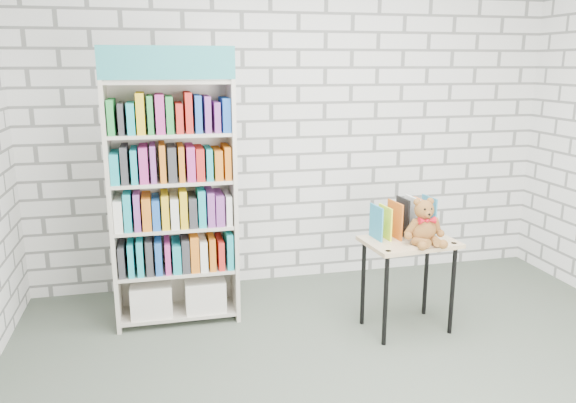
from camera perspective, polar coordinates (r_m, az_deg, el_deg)
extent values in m
plane|color=#475144|center=(3.43, 9.56, -19.39)|extent=(4.50, 4.50, 0.00)
cube|color=silver|center=(4.79, 1.03, 8.25)|extent=(4.50, 0.02, 2.80)
cube|color=beige|center=(4.11, -17.46, -0.66)|extent=(0.03, 0.34, 1.77)
cube|color=beige|center=(4.13, -5.60, -0.02)|extent=(0.03, 0.34, 1.77)
cube|color=beige|center=(4.26, -11.59, 0.18)|extent=(0.88, 0.02, 1.77)
cube|color=teal|center=(3.82, -12.17, 13.63)|extent=(0.88, 0.02, 0.22)
cube|color=beige|center=(4.37, -10.99, -10.87)|extent=(0.82, 0.32, 0.02)
cube|color=beige|center=(4.24, -11.20, -6.77)|extent=(0.82, 0.32, 0.02)
cube|color=beige|center=(4.14, -11.41, -2.45)|extent=(0.82, 0.32, 0.02)
cube|color=beige|center=(4.06, -11.63, 2.07)|extent=(0.82, 0.32, 0.02)
cube|color=beige|center=(4.01, -11.87, 6.74)|extent=(0.82, 0.32, 0.02)
cube|color=beige|center=(3.98, -12.12, 11.79)|extent=(0.82, 0.32, 0.02)
cube|color=silver|center=(4.32, -13.70, -9.44)|extent=(0.29, 0.28, 0.24)
cube|color=silver|center=(4.33, -8.44, -9.14)|extent=(0.29, 0.28, 0.24)
cube|color=yellow|center=(4.19, -11.27, -5.16)|extent=(0.82, 0.28, 0.24)
cube|color=blue|center=(4.10, -11.49, -0.74)|extent=(0.82, 0.28, 0.24)
cube|color=green|center=(4.03, -11.72, 3.85)|extent=(0.82, 0.28, 0.24)
cube|color=orange|center=(3.98, -11.96, 8.58)|extent=(0.82, 0.28, 0.24)
cube|color=tan|center=(4.02, 12.23, -4.05)|extent=(0.66, 0.49, 0.03)
cylinder|color=black|center=(3.87, 9.87, -9.92)|extent=(0.03, 0.03, 0.64)
cylinder|color=black|center=(4.14, 7.64, -8.20)|extent=(0.03, 0.03, 0.64)
cylinder|color=black|center=(4.14, 16.35, -8.70)|extent=(0.03, 0.03, 0.64)
cylinder|color=black|center=(4.39, 13.84, -7.19)|extent=(0.03, 0.03, 0.64)
cylinder|color=black|center=(3.76, 10.15, -5.00)|extent=(0.04, 0.04, 0.01)
cylinder|color=black|center=(4.02, 16.50, -4.11)|extent=(0.04, 0.04, 0.01)
cube|color=teal|center=(3.96, 8.97, -1.99)|extent=(0.03, 0.19, 0.26)
cube|color=#E7FF28|center=(3.99, 9.86, -1.90)|extent=(0.03, 0.19, 0.26)
cube|color=#CB5A16|center=(4.02, 10.74, -1.81)|extent=(0.03, 0.19, 0.26)
cube|color=black|center=(4.06, 11.60, -1.71)|extent=(0.03, 0.19, 0.26)
cube|color=white|center=(4.09, 12.45, -1.62)|extent=(0.03, 0.19, 0.26)
cube|color=orange|center=(4.13, 13.28, -1.53)|extent=(0.03, 0.19, 0.26)
cube|color=teal|center=(4.17, 14.10, -1.44)|extent=(0.03, 0.19, 0.26)
ellipsoid|color=brown|center=(3.95, 13.52, -2.79)|extent=(0.19, 0.16, 0.19)
sphere|color=brown|center=(3.91, 13.66, -0.82)|extent=(0.13, 0.13, 0.13)
sphere|color=brown|center=(3.89, 12.98, -0.05)|extent=(0.05, 0.05, 0.05)
sphere|color=brown|center=(3.93, 14.25, 0.03)|extent=(0.05, 0.05, 0.05)
sphere|color=brown|center=(3.87, 14.00, -1.26)|extent=(0.05, 0.05, 0.05)
sphere|color=black|center=(3.85, 13.73, -0.78)|extent=(0.02, 0.02, 0.02)
sphere|color=black|center=(3.87, 14.34, -0.74)|extent=(0.02, 0.02, 0.02)
sphere|color=black|center=(3.85, 14.17, -1.29)|extent=(0.02, 0.02, 0.02)
cylinder|color=brown|center=(3.89, 12.43, -2.59)|extent=(0.09, 0.07, 0.13)
cylinder|color=brown|center=(3.97, 14.86, -2.39)|extent=(0.09, 0.07, 0.13)
sphere|color=brown|center=(3.88, 12.12, -3.43)|extent=(0.05, 0.05, 0.05)
sphere|color=brown|center=(3.99, 15.24, -3.15)|extent=(0.05, 0.05, 0.05)
cylinder|color=brown|center=(3.86, 13.38, -4.05)|extent=(0.10, 0.15, 0.07)
cylinder|color=brown|center=(3.91, 14.78, -3.91)|extent=(0.10, 0.15, 0.07)
sphere|color=brown|center=(3.80, 13.49, -4.42)|extent=(0.06, 0.06, 0.06)
sphere|color=brown|center=(3.87, 15.49, -4.22)|extent=(0.06, 0.06, 0.06)
cone|color=red|center=(3.87, 13.54, -1.92)|extent=(0.05, 0.05, 0.05)
cone|color=red|center=(3.90, 14.35, -1.85)|extent=(0.05, 0.05, 0.05)
sphere|color=red|center=(3.88, 13.96, -1.90)|extent=(0.03, 0.03, 0.03)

